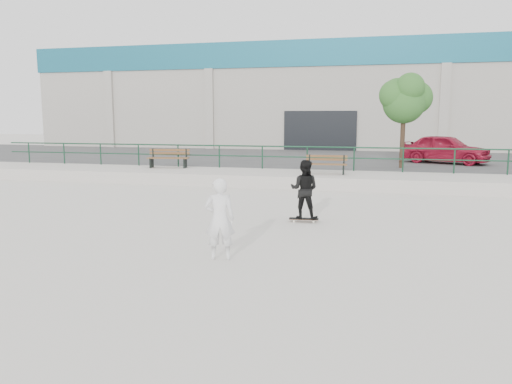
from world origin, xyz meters
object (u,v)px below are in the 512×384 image
(seated_skater, at_px, (220,219))
(bench_left, at_px, (169,158))
(standing_skater, at_px, (304,189))
(tree, at_px, (405,98))
(skateboard, at_px, (304,219))
(red_car, at_px, (445,149))
(bench_right, at_px, (326,165))

(seated_skater, bearing_deg, bench_left, -78.49)
(standing_skater, bearing_deg, tree, -101.99)
(seated_skater, bearing_deg, tree, -122.00)
(seated_skater, bearing_deg, skateboard, -121.84)
(bench_left, height_order, tree, tree)
(red_car, xyz_separation_m, skateboard, (-5.08, -13.26, -1.15))
(bench_right, distance_m, red_car, 8.08)
(bench_left, distance_m, bench_right, 7.26)
(red_car, height_order, standing_skater, red_car)
(seated_skater, bearing_deg, bench_right, -111.17)
(bench_right, distance_m, seated_skater, 11.07)
(bench_right, bearing_deg, standing_skater, -90.16)
(bench_left, relative_size, bench_right, 1.14)
(bench_left, distance_m, red_car, 13.53)
(bench_left, height_order, seated_skater, seated_skater)
(bench_right, xyz_separation_m, skateboard, (0.16, -7.11, -0.81))
(skateboard, relative_size, seated_skater, 0.49)
(standing_skater, bearing_deg, bench_right, -85.03)
(bench_right, bearing_deg, bench_left, 171.84)
(standing_skater, distance_m, seated_skater, 4.06)
(bench_left, xyz_separation_m, bench_right, (7.21, -0.85, -0.04))
(standing_skater, bearing_deg, seated_skater, 78.23)
(red_car, distance_m, standing_skater, 14.20)
(bench_left, relative_size, standing_skater, 1.22)
(red_car, bearing_deg, bench_left, 137.32)
(bench_left, relative_size, seated_skater, 1.19)
(bench_right, relative_size, standing_skater, 1.07)
(bench_left, bearing_deg, bench_right, -15.69)
(bench_right, relative_size, tree, 0.40)
(red_car, xyz_separation_m, seated_skater, (-6.16, -17.17, -0.41))
(red_car, distance_m, skateboard, 14.24)
(skateboard, bearing_deg, bench_left, 126.84)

